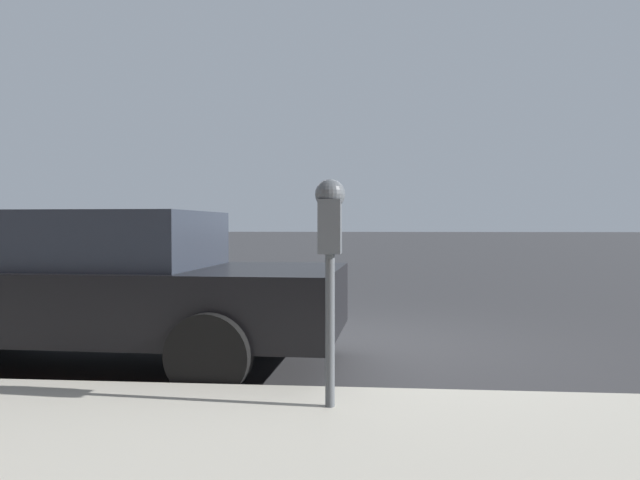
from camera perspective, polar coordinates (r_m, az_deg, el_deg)
ground_plane at (r=6.73m, az=0.22°, el=-9.66°), size 220.00×220.00×0.00m
parking_meter at (r=3.91m, az=0.92°, el=0.59°), size 0.21×0.19×1.44m
car_black at (r=6.15m, az=-21.03°, el=-3.70°), size 2.18×4.73×1.41m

